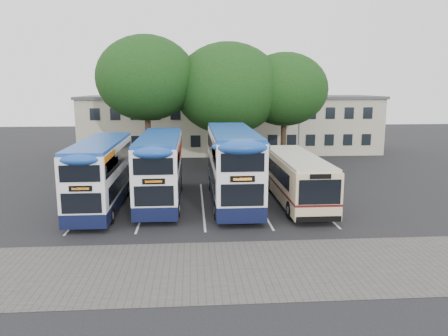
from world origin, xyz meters
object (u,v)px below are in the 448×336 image
lamp_post (300,109)px  bus_dd_left (101,171)px  tree_right (285,89)px  tree_left (146,78)px  bus_dd_mid (161,166)px  tree_mid (228,89)px  bus_single (296,176)px  bus_dd_right (232,162)px

lamp_post → bus_dd_left: (-15.81, -15.47, -2.83)m
lamp_post → bus_dd_left: size_ratio=0.92×
tree_right → tree_left: bearing=-175.1°
tree_right → bus_dd_mid: 16.13m
tree_mid → bus_single: (3.33, -12.05, -5.34)m
lamp_post → bus_single: bearing=-104.3°
tree_mid → bus_dd_right: size_ratio=1.00×
bus_dd_mid → bus_dd_right: bus_dd_right is taller
tree_mid → bus_dd_left: bearing=-124.7°
bus_dd_mid → bus_dd_right: 4.52m
tree_mid → tree_right: size_ratio=1.08×
tree_right → tree_mid: bearing=-178.2°
bus_dd_right → lamp_post: bearing=61.8°
bus_dd_left → bus_single: bus_dd_left is taller
tree_right → bus_dd_mid: bearing=-131.6°
tree_mid → bus_dd_left: 15.96m
tree_right → bus_single: (-1.72, -12.21, -5.27)m
bus_dd_right → tree_right: bearing=64.1°
tree_mid → bus_dd_mid: 13.38m
lamp_post → bus_single: 15.84m
tree_mid → bus_dd_right: 12.52m
tree_left → bus_dd_left: bearing=-98.3°
bus_dd_left → bus_dd_mid: (3.46, 1.12, 0.10)m
bus_dd_right → bus_single: (4.02, -0.39, -0.84)m
tree_mid → bus_dd_right: (-0.69, -11.66, -4.50)m
tree_left → bus_dd_mid: bearing=-80.5°
tree_right → bus_single: 13.41m
bus_dd_mid → tree_left: bearing=99.5°
lamp_post → tree_right: tree_right is taller
tree_mid → bus_dd_mid: bearing=-114.5°
bus_dd_mid → bus_single: bus_dd_mid is taller
lamp_post → bus_dd_right: (-7.85, -14.61, -2.54)m
bus_dd_left → lamp_post: bearing=44.4°
lamp_post → bus_dd_right: size_ratio=0.82×
bus_dd_left → bus_single: size_ratio=0.97×
bus_dd_left → bus_dd_right: bus_dd_right is taller
bus_dd_left → tree_left: bearing=81.7°
tree_mid → bus_single: 13.59m
tree_left → tree_mid: (6.96, 0.86, -0.88)m
bus_dd_right → tree_left: bearing=120.1°
bus_single → tree_mid: bearing=105.5°
tree_right → bus_single: bearing=-98.0°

